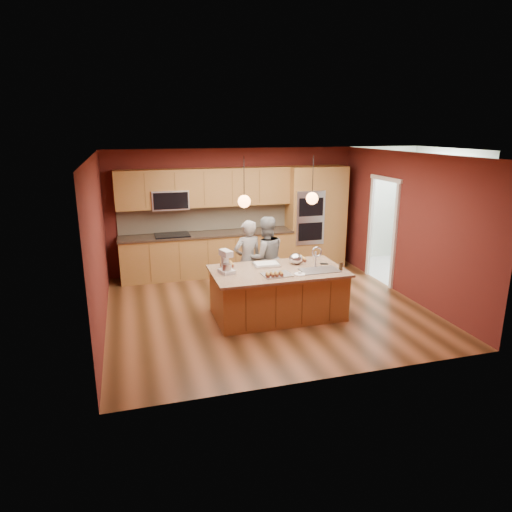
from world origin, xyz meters
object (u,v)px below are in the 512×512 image
object	(u,v)px
island	(279,292)
person_right	(265,258)
mixing_bowl	(296,259)
person_left	(248,261)
stand_mixer	(226,263)

from	to	relation	value
island	person_right	xyz separation A→B (m)	(0.04, 0.88, 0.36)
mixing_bowl	person_left	bearing A→B (deg)	138.06
person_left	person_right	bearing A→B (deg)	168.35
island	mixing_bowl	world-z (taller)	island
person_left	stand_mixer	distance (m)	1.01
island	person_left	xyz separation A→B (m)	(-0.31, 0.88, 0.34)
island	stand_mixer	bearing A→B (deg)	174.81
mixing_bowl	person_right	bearing A→B (deg)	119.65
person_right	stand_mixer	size ratio (longest dim) A/B	4.06
person_right	stand_mixer	world-z (taller)	person_right
stand_mixer	person_left	bearing A→B (deg)	38.21
person_right	person_left	bearing A→B (deg)	-1.62
island	mixing_bowl	distance (m)	0.68
person_left	stand_mixer	xyz separation A→B (m)	(-0.58, -0.80, 0.23)
person_left	person_right	xyz separation A→B (m)	(0.34, 0.00, 0.02)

